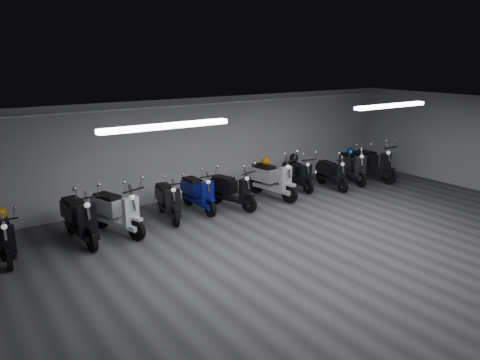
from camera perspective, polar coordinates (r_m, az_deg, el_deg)
floor at (r=9.76m, az=10.53°, el=-8.80°), size 14.00×10.00×0.01m
ceiling at (r=9.01m, az=11.39°, el=7.78°), size 14.00×10.00×0.01m
back_wall at (r=13.19m, az=-4.61°, el=4.09°), size 14.00×0.01×2.80m
fluor_strip_left at (r=8.09m, az=-9.15°, el=6.61°), size 2.40×0.18×0.08m
fluor_strip_right at (r=11.93m, az=18.18°, el=8.74°), size 2.40×0.18×0.08m
conduit at (r=12.94m, az=-4.54°, el=9.34°), size 13.60×0.05×0.05m
scooter_0 at (r=10.15m, az=-27.33°, el=-5.57°), size 0.60×1.67×1.23m
scooter_1 at (r=10.43m, az=-19.35°, el=-3.60°), size 0.76×1.96×1.43m
scooter_2 at (r=10.65m, az=-15.07°, el=-2.92°), size 1.22×2.01×1.42m
scooter_3 at (r=11.39m, az=-8.93°, el=-1.74°), size 0.86×1.80×1.29m
scooter_4 at (r=11.90m, az=-5.20°, el=-0.83°), size 0.60×1.76×1.31m
scooter_5 at (r=12.08m, az=-1.02°, el=-0.53°), size 1.06×1.85×1.31m
scooter_6 at (r=12.96m, az=4.03°, el=0.87°), size 0.96×2.04×1.46m
scooter_7 at (r=13.93m, az=7.19°, el=1.37°), size 0.77×1.75×1.26m
scooter_8 at (r=14.21m, az=11.38°, el=1.42°), size 0.83×1.74×1.24m
scooter_9 at (r=15.06m, az=13.87°, el=2.31°), size 1.25×1.94×1.37m
scooter_10 at (r=15.45m, az=16.17°, el=2.62°), size 0.68×1.97×1.46m
helmet_0 at (r=13.07m, az=3.17°, el=2.36°), size 0.25×0.25×0.25m
helmet_2 at (r=14.05m, az=6.69°, el=2.72°), size 0.28×0.28×0.28m
helmet_3 at (r=15.23m, az=13.51°, el=3.55°), size 0.24×0.24×0.24m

